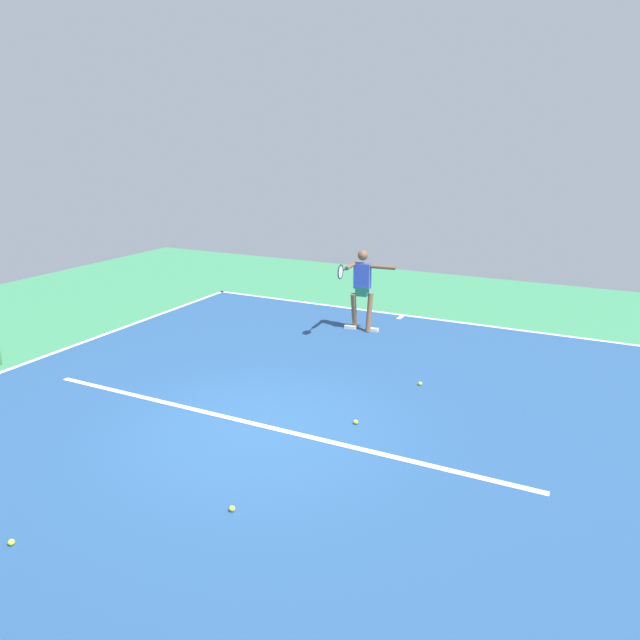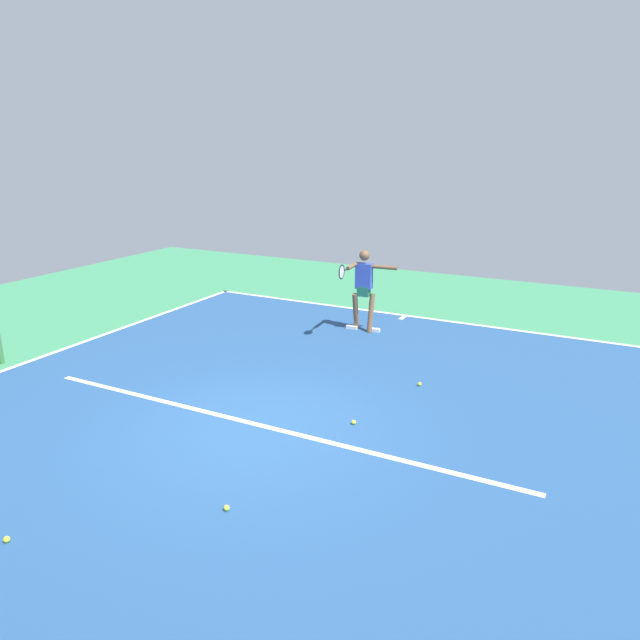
% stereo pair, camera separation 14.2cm
% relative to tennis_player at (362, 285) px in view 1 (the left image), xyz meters
% --- Properties ---
extents(ground_plane, '(22.58, 22.58, 0.00)m').
position_rel_tennis_player_xyz_m(ground_plane, '(-0.43, 4.82, -1.00)').
color(ground_plane, '#388456').
extents(court_surface, '(10.36, 12.80, 0.00)m').
position_rel_tennis_player_xyz_m(court_surface, '(-0.43, 4.82, -1.00)').
color(court_surface, navy).
rests_on(court_surface, ground_plane).
extents(court_line_baseline_near, '(10.36, 0.10, 0.01)m').
position_rel_tennis_player_xyz_m(court_line_baseline_near, '(-0.43, -1.53, -1.00)').
color(court_line_baseline_near, white).
rests_on(court_line_baseline_near, ground_plane).
extents(court_line_sideline_right, '(0.10, 12.80, 0.01)m').
position_rel_tennis_player_xyz_m(court_line_sideline_right, '(4.70, 4.82, -1.00)').
color(court_line_sideline_right, white).
rests_on(court_line_sideline_right, ground_plane).
extents(court_line_service, '(7.77, 0.10, 0.01)m').
position_rel_tennis_player_xyz_m(court_line_service, '(-0.43, 4.76, -1.00)').
color(court_line_service, white).
rests_on(court_line_service, ground_plane).
extents(court_line_centre_mark, '(0.10, 0.30, 0.01)m').
position_rel_tennis_player_xyz_m(court_line_centre_mark, '(-0.43, -1.33, -1.00)').
color(court_line_centre_mark, white).
rests_on(court_line_centre_mark, ground_plane).
extents(tennis_player, '(1.08, 1.20, 1.74)m').
position_rel_tennis_player_xyz_m(tennis_player, '(0.00, 0.00, 0.00)').
color(tennis_player, brown).
rests_on(tennis_player, ground_plane).
extents(tennis_ball_by_baseline, '(0.07, 0.07, 0.07)m').
position_rel_tennis_player_xyz_m(tennis_ball_by_baseline, '(-2.04, 2.35, -0.97)').
color(tennis_ball_by_baseline, '#CCE033').
rests_on(tennis_ball_by_baseline, ground_plane).
extents(tennis_ball_far_corner, '(0.07, 0.07, 0.07)m').
position_rel_tennis_player_xyz_m(tennis_ball_far_corner, '(0.39, 8.10, -0.97)').
color(tennis_ball_far_corner, '#CCE033').
rests_on(tennis_ball_far_corner, ground_plane).
extents(tennis_ball_near_player, '(0.07, 0.07, 0.07)m').
position_rel_tennis_player_xyz_m(tennis_ball_near_player, '(-1.64, 4.12, -0.97)').
color(tennis_ball_near_player, yellow).
rests_on(tennis_ball_near_player, ground_plane).
extents(tennis_ball_centre_court, '(0.07, 0.07, 0.07)m').
position_rel_tennis_player_xyz_m(tennis_ball_centre_court, '(-1.26, 6.65, -0.97)').
color(tennis_ball_centre_court, '#C6E53D').
rests_on(tennis_ball_centre_court, ground_plane).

